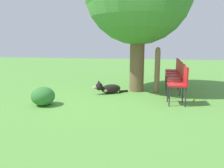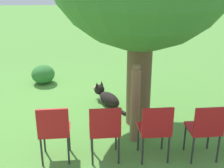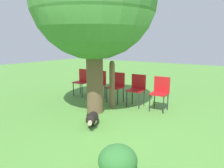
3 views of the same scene
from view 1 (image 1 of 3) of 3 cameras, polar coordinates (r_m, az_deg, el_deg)
name	(u,v)px [view 1 (image 1 of 3)]	position (r m, az deg, el deg)	size (l,w,h in m)	color
ground_plane	(113,98)	(5.86, 0.31, -3.66)	(30.00, 30.00, 0.00)	#56933D
dog	(108,89)	(6.33, -0.99, -1.19)	(0.95, 0.66, 0.40)	black
fence_post	(157,70)	(6.52, 11.73, 3.60)	(0.15, 0.15, 1.33)	#846647
red_chair_0	(180,82)	(5.36, 17.45, 0.42)	(0.44, 0.46, 0.91)	red
red_chair_1	(178,78)	(6.07, 16.91, 1.59)	(0.44, 0.46, 0.91)	red
red_chair_2	(176,74)	(6.79, 16.49, 2.52)	(0.44, 0.46, 0.91)	red
red_chair_3	(175,71)	(7.50, 16.14, 3.27)	(0.44, 0.46, 0.91)	red
red_chair_4	(174,69)	(8.22, 15.86, 3.89)	(0.44, 0.46, 0.91)	red
tennis_ball	(194,101)	(5.83, 20.65, -4.07)	(0.07, 0.07, 0.07)	#CCE033
low_shrub	(43,96)	(5.38, -17.56, -3.05)	(0.55, 0.55, 0.44)	#337533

